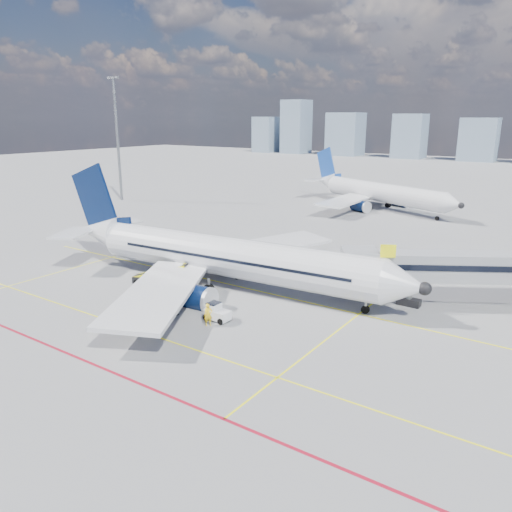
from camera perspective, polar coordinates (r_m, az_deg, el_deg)
The scene contains 11 objects.
ground at distance 47.63m, azimuth -8.06°, elevation -5.98°, with size 420.00×420.00×0.00m, color gray.
apron_markings at distance 45.46m, azimuth -11.95°, elevation -7.25°, with size 90.00×35.12×0.01m.
jet_bridge at distance 51.57m, azimuth 25.64°, elevation -1.33°, with size 23.55×15.78×6.30m.
floodlight_mast_nw at distance 111.94m, azimuth -15.57°, elevation 13.08°, with size 3.20×0.61×25.45m.
distant_skyline at distance 225.03m, azimuth 26.52°, elevation 12.00°, with size 244.96×14.48×25.70m.
main_aircraft at distance 53.01m, azimuth -4.46°, elevation 0.03°, with size 43.31×37.70×12.64m.
second_aircraft at distance 101.65m, azimuth 13.68°, elevation 7.13°, with size 36.51×30.83×11.22m.
baggage_tug at distance 44.49m, azimuth -4.56°, elevation -6.41°, with size 2.32×1.42×1.59m.
cargo_dolly at distance 46.31m, azimuth -10.78°, elevation -5.44°, with size 3.49×2.03×1.80m.
belt_loader at distance 54.81m, azimuth -11.51°, elevation -2.52°, with size 6.23×3.30×2.52m.
ramp_worker at distance 43.36m, azimuth -5.48°, elevation -6.71°, with size 0.72×0.47×1.98m, color yellow.
Camera 1 is at (30.33, -32.36, 17.37)m, focal length 35.00 mm.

